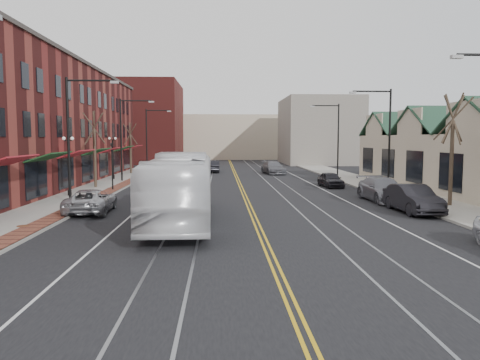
{
  "coord_description": "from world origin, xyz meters",
  "views": [
    {
      "loc": [
        -1.84,
        -14.34,
        4.32
      ],
      "look_at": [
        -0.73,
        11.49,
        2.0
      ],
      "focal_mm": 35.0,
      "sensor_mm": 36.0,
      "label": 1
    }
  ],
  "objects": [
    {
      "name": "traffic_signal",
      "position": [
        -10.6,
        24.0,
        2.35
      ],
      "size": [
        0.18,
        0.15,
        3.8
      ],
      "color": "black",
      "rests_on": "sidewalk_left"
    },
    {
      "name": "sidewalk_right",
      "position": [
        12.0,
        20.0,
        0.07
      ],
      "size": [
        4.0,
        120.0,
        0.15
      ],
      "primitive_type": "cube",
      "color": "gray",
      "rests_on": "ground"
    },
    {
      "name": "parked_car_d",
      "position": [
        7.94,
        26.4,
        0.67
      ],
      "size": [
        1.86,
        4.04,
        1.34
      ],
      "primitive_type": "imported",
      "rotation": [
        0.0,
        0.0,
        0.07
      ],
      "color": "#232228",
      "rests_on": "ground"
    },
    {
      "name": "backdrop_mid",
      "position": [
        0.0,
        85.0,
        4.5
      ],
      "size": [
        22.0,
        14.0,
        9.0
      ],
      "primitive_type": "cube",
      "color": "#BEB092",
      "rests_on": "ground"
    },
    {
      "name": "streetlight_l_1",
      "position": [
        -11.05,
        16.0,
        5.03
      ],
      "size": [
        3.33,
        0.25,
        8.0
      ],
      "color": "black",
      "rests_on": "sidewalk_left"
    },
    {
      "name": "streetlight_r_1",
      "position": [
        11.05,
        22.0,
        5.03
      ],
      "size": [
        3.33,
        0.25,
        8.0
      ],
      "color": "black",
      "rests_on": "sidewalk_right"
    },
    {
      "name": "tree_left_near",
      "position": [
        -12.5,
        26.0,
        3.51
      ],
      "size": [
        1.78,
        1.37,
        6.48
      ],
      "color": "#382B21",
      "rests_on": "sidewalk_left"
    },
    {
      "name": "parked_car_c",
      "position": [
        9.3,
        16.96,
        0.82
      ],
      "size": [
        2.47,
        5.69,
        1.63
      ],
      "primitive_type": "imported",
      "rotation": [
        0.0,
        0.0,
        0.03
      ],
      "color": "slate",
      "rests_on": "ground"
    },
    {
      "name": "streetlight_l_3",
      "position": [
        -11.05,
        48.0,
        5.03
      ],
      "size": [
        3.33,
        0.25,
        8.0
      ],
      "color": "black",
      "rests_on": "sidewalk_left"
    },
    {
      "name": "distant_car_far",
      "position": [
        -5.28,
        57.0,
        0.79
      ],
      "size": [
        2.38,
        4.82,
        1.58
      ],
      "primitive_type": "imported",
      "rotation": [
        0.0,
        0.0,
        3.26
      ],
      "color": "#A0A4A7",
      "rests_on": "ground"
    },
    {
      "name": "sidewalk_left",
      "position": [
        -12.0,
        20.0,
        0.07
      ],
      "size": [
        4.0,
        120.0,
        0.15
      ],
      "primitive_type": "cube",
      "color": "gray",
      "rests_on": "ground"
    },
    {
      "name": "parked_car_b",
      "position": [
        9.3,
        12.02,
        0.82
      ],
      "size": [
        1.88,
        5.02,
        1.64
      ],
      "primitive_type": "imported",
      "rotation": [
        0.0,
        0.0,
        0.03
      ],
      "color": "black",
      "rests_on": "ground"
    },
    {
      "name": "parked_suv",
      "position": [
        -9.3,
        12.79,
        0.7
      ],
      "size": [
        2.54,
        5.11,
        1.39
      ],
      "primitive_type": "imported",
      "rotation": [
        0.0,
        0.0,
        3.19
      ],
      "color": "#A4A6AB",
      "rests_on": "ground"
    },
    {
      "name": "transit_bus",
      "position": [
        -3.83,
        9.48,
        1.77
      ],
      "size": [
        3.22,
        12.78,
        3.54
      ],
      "primitive_type": "imported",
      "rotation": [
        0.0,
        0.0,
        3.16
      ],
      "color": "white",
      "rests_on": "ground"
    },
    {
      "name": "lamppost_l_2",
      "position": [
        -12.8,
        20.0,
        2.2
      ],
      "size": [
        0.84,
        0.28,
        4.27
      ],
      "color": "black",
      "rests_on": "sidewalk_left"
    },
    {
      "name": "lamppost_l_3",
      "position": [
        -12.8,
        34.0,
        2.2
      ],
      "size": [
        0.84,
        0.28,
        4.27
      ],
      "color": "black",
      "rests_on": "sidewalk_left"
    },
    {
      "name": "tree_left_far",
      "position": [
        -12.5,
        42.0,
        3.28
      ],
      "size": [
        1.66,
        1.28,
        6.02
      ],
      "color": "#382B21",
      "rests_on": "sidewalk_left"
    },
    {
      "name": "streetlight_l_2",
      "position": [
        -11.05,
        32.0,
        5.03
      ],
      "size": [
        3.33,
        0.25,
        8.0
      ],
      "color": "black",
      "rests_on": "sidewalk_left"
    },
    {
      "name": "tree_right_mid",
      "position": [
        12.5,
        14.0,
        3.75
      ],
      "size": [
        1.9,
        1.46,
        6.93
      ],
      "color": "#382B21",
      "rests_on": "sidewalk_right"
    },
    {
      "name": "building_left",
      "position": [
        -19.0,
        27.0,
        5.5
      ],
      "size": [
        10.0,
        50.0,
        11.0
      ],
      "primitive_type": "cube",
      "color": "maroon",
      "rests_on": "ground"
    },
    {
      "name": "manhole_far",
      "position": [
        -11.2,
        8.0,
        0.16
      ],
      "size": [
        0.6,
        0.6,
        0.02
      ],
      "primitive_type": "cylinder",
      "color": "#592D19",
      "rests_on": "sidewalk_left"
    },
    {
      "name": "ground",
      "position": [
        0.0,
        0.0,
        0.0
      ],
      "size": [
        160.0,
        160.0,
        0.0
      ],
      "primitive_type": "plane",
      "color": "black",
      "rests_on": "ground"
    },
    {
      "name": "backdrop_left",
      "position": [
        -16.0,
        70.0,
        7.0
      ],
      "size": [
        14.0,
        18.0,
        14.0
      ],
      "primitive_type": "cube",
      "color": "maroon",
      "rests_on": "ground"
    },
    {
      "name": "streetlight_r_2",
      "position": [
        11.05,
        38.0,
        5.03
      ],
      "size": [
        3.33,
        0.25,
        8.0
      ],
      "color": "black",
      "rests_on": "sidewalk_right"
    },
    {
      "name": "distant_car_right",
      "position": [
        4.6,
        41.71,
        0.77
      ],
      "size": [
        2.83,
        5.52,
        1.53
      ],
      "primitive_type": "imported",
      "rotation": [
        0.0,
        0.0,
        0.13
      ],
      "color": "slate",
      "rests_on": "ground"
    },
    {
      "name": "backdrop_right",
      "position": [
        15.0,
        65.0,
        5.5
      ],
      "size": [
        12.0,
        16.0,
        11.0
      ],
      "primitive_type": "cube",
      "color": "slate",
      "rests_on": "ground"
    },
    {
      "name": "distant_car_left",
      "position": [
        -2.76,
        44.82,
        0.75
      ],
      "size": [
        1.73,
        4.59,
        1.5
      ],
      "primitive_type": "imported",
      "rotation": [
        0.0,
        0.0,
        3.17
      ],
      "color": "black",
      "rests_on": "ground"
    }
  ]
}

